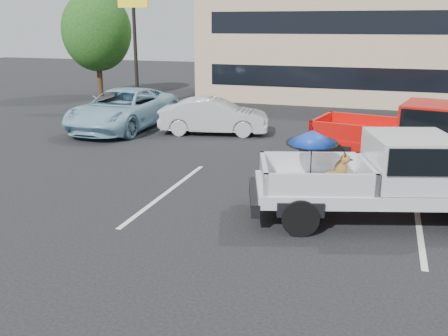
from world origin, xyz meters
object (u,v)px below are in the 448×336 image
Objects in this scene: red_pickup at (428,135)px; silver_sedan at (214,116)px; silver_pickup at (397,173)px; blue_suv at (123,109)px; motel_sign at (134,13)px; tree_left at (97,31)px.

red_pickup is 8.17m from silver_sedan.
blue_suv is (-10.46, 6.97, -0.25)m from silver_pickup.
blue_suv reaches higher than silver_sedan.
tree_left reaches higher than motel_sign.
tree_left is (-4.00, 3.00, -0.92)m from motel_sign.
red_pickup is (13.34, -8.08, -3.55)m from motel_sign.
blue_suv is (-3.82, -0.24, 0.11)m from silver_sedan.
red_pickup is 11.70m from blue_suv.
blue_suv is at bearing -53.56° from tree_left.
silver_sedan is (9.83, -7.90, -3.04)m from tree_left.
motel_sign is 8.59m from silver_sedan.
tree_left is 1.44× the size of silver_sedan.
silver_sedan is at bearing 116.33° from silver_pickup.
motel_sign is 1.04× the size of blue_suv.
motel_sign is at bearing -36.87° from tree_left.
tree_left is at bearing 159.08° from red_pickup.
silver_sedan is at bearing 168.72° from red_pickup.
red_pickup is (17.34, -11.08, -2.63)m from tree_left.
silver_pickup is (12.47, -12.11, -3.60)m from motel_sign.
tree_left reaches higher than silver_pickup.
silver_pickup is 9.81m from silver_sedan.
silver_sedan is (5.83, -4.90, -3.96)m from motel_sign.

